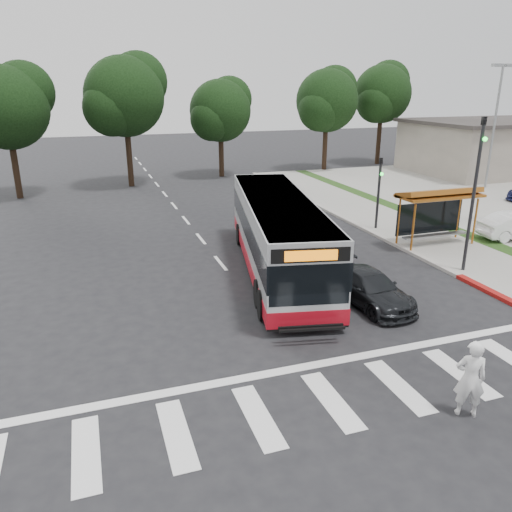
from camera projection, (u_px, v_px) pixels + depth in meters
name	position (u px, v px, depth m)	size (l,w,h in m)	color
ground	(265.00, 319.00, 17.25)	(140.00, 140.00, 0.00)	black
sidewalk_east	(402.00, 229.00, 27.75)	(4.00, 40.00, 0.12)	gray
curb_east	(371.00, 232.00, 27.13)	(0.30, 40.00, 0.15)	#9E9991
commercial_building	(493.00, 148.00, 45.38)	(14.00, 10.00, 4.40)	#A09587
building_roof_cap	(497.00, 122.00, 44.62)	(14.60, 10.60, 0.30)	#383330
crosswalk_ladder	(332.00, 400.00, 12.77)	(18.00, 2.60, 0.01)	silver
bus_shelter	(438.00, 200.00, 24.35)	(4.20, 1.60, 2.86)	#9B5619
traffic_signal_ne_tall	(475.00, 183.00, 20.26)	(0.18, 0.37, 6.50)	black
traffic_signal_ne_short	(379.00, 186.00, 26.97)	(0.18, 0.37, 4.00)	black
lot_light_mid	(497.00, 110.00, 36.98)	(1.90, 0.35, 9.01)	gray
tree_ne_a	(327.00, 100.00, 45.20)	(6.16, 5.74, 9.30)	black
tree_ne_b	(383.00, 93.00, 48.95)	(6.16, 5.74, 10.02)	black
tree_north_a	(125.00, 95.00, 37.74)	(6.60, 6.15, 10.17)	black
tree_north_b	(221.00, 110.00, 42.38)	(5.72, 5.33, 8.43)	black
tree_north_c	(7.00, 106.00, 33.71)	(6.16, 5.74, 9.30)	black
transit_bus	(278.00, 236.00, 21.22)	(2.66, 12.28, 3.17)	#B4B6B9
pedestrian	(470.00, 379.00, 11.93)	(0.73, 0.48, 2.01)	white
dark_sedan	(369.00, 288.00, 18.29)	(1.72, 4.24, 1.23)	black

